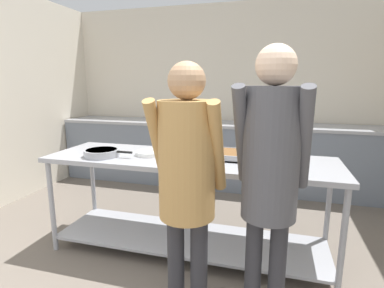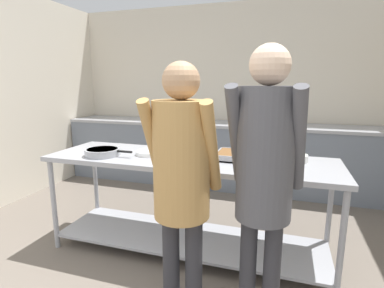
{
  "view_description": "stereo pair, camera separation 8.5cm",
  "coord_description": "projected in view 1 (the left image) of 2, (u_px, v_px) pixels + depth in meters",
  "views": [
    {
      "loc": [
        0.81,
        -0.71,
        1.51
      ],
      "look_at": [
        0.11,
        1.78,
        0.98
      ],
      "focal_mm": 28.0,
      "sensor_mm": 36.0,
      "label": 1
    },
    {
      "loc": [
        0.89,
        -0.68,
        1.51
      ],
      "look_at": [
        0.11,
        1.78,
        0.98
      ],
      "focal_mm": 28.0,
      "sensor_mm": 36.0,
      "label": 2
    }
  ],
  "objects": [
    {
      "name": "guest_serving_right",
      "position": [
        271.0,
        165.0,
        1.61
      ],
      "size": [
        0.42,
        0.35,
        1.7
      ],
      "color": "#2D2D33",
      "rests_on": "ground_plane"
    },
    {
      "name": "back_counter",
      "position": [
        218.0,
        154.0,
        4.43
      ],
      "size": [
        4.75,
        0.65,
        0.94
      ],
      "color": "slate",
      "rests_on": "ground_plane"
    },
    {
      "name": "sauce_pan",
      "position": [
        102.0,
        152.0,
        2.61
      ],
      "size": [
        0.44,
        0.3,
        0.06
      ],
      "color": "#9EA0A8",
      "rests_on": "serving_counter"
    },
    {
      "name": "guest_serving_left",
      "position": [
        187.0,
        171.0,
        1.72
      ],
      "size": [
        0.42,
        0.33,
        1.62
      ],
      "color": "#2D2D33",
      "rests_on": "ground_plane"
    },
    {
      "name": "serving_counter",
      "position": [
        189.0,
        189.0,
        2.62
      ],
      "size": [
        2.48,
        0.73,
        0.88
      ],
      "color": "#9EA0A8",
      "rests_on": "ground_plane"
    },
    {
      "name": "plate_stack",
      "position": [
        150.0,
        153.0,
        2.66
      ],
      "size": [
        0.25,
        0.25,
        0.04
      ],
      "color": "white",
      "rests_on": "serving_counter"
    },
    {
      "name": "serving_tray_vegetables",
      "position": [
        192.0,
        152.0,
        2.65
      ],
      "size": [
        0.4,
        0.34,
        0.05
      ],
      "color": "#9EA0A8",
      "rests_on": "serving_counter"
    },
    {
      "name": "serving_tray_roast",
      "position": [
        246.0,
        156.0,
        2.52
      ],
      "size": [
        0.49,
        0.33,
        0.05
      ],
      "color": "#9EA0A8",
      "rests_on": "serving_counter"
    },
    {
      "name": "wall_rear",
      "position": [
        223.0,
        95.0,
        4.6
      ],
      "size": [
        4.91,
        0.06,
        2.65
      ],
      "color": "beige",
      "rests_on": "ground_plane"
    },
    {
      "name": "broccoli_bowl",
      "position": [
        294.0,
        156.0,
        2.46
      ],
      "size": [
        0.22,
        0.22,
        0.1
      ],
      "color": "silver",
      "rests_on": "serving_counter"
    },
    {
      "name": "water_bottle",
      "position": [
        239.0,
        116.0,
        4.14
      ],
      "size": [
        0.08,
        0.08,
        0.24
      ],
      "color": "brown",
      "rests_on": "back_counter"
    }
  ]
}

